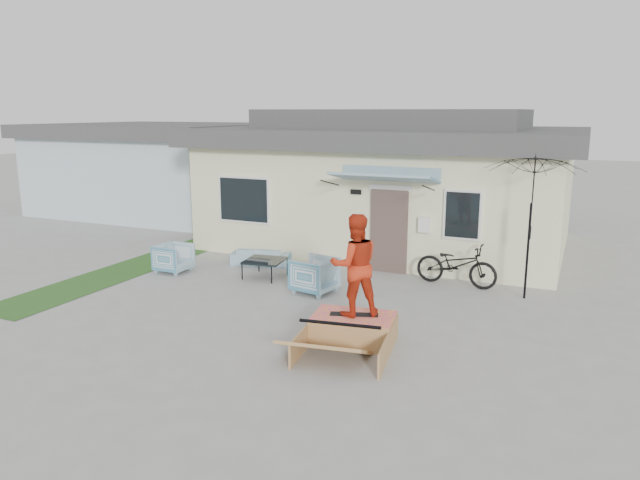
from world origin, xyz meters
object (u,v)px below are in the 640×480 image
at_px(patio_umbrella, 530,220).
at_px(armchair_right, 314,273).
at_px(skateboard, 354,314).
at_px(bicycle, 457,260).
at_px(skater, 355,263).
at_px(loveseat, 261,253).
at_px(skate_ramp, 353,329).
at_px(armchair_left, 174,256).
at_px(coffee_table, 265,268).

bearing_deg(patio_umbrella, armchair_right, -161.28).
distance_m(armchair_right, skateboard, 2.98).
xyz_separation_m(bicycle, skater, (-0.95, -4.18, 0.81)).
height_order(patio_umbrella, skateboard, patio_umbrella).
height_order(loveseat, skate_ramp, loveseat).
distance_m(patio_umbrella, skateboard, 4.74).
distance_m(armchair_left, skate_ramp, 6.35).
xyz_separation_m(armchair_left, coffee_table, (2.36, 0.50, -0.18)).
xyz_separation_m(coffee_table, skate_ramp, (3.47, -3.00, 0.01)).
bearing_deg(armchair_right, coffee_table, -100.59).
xyz_separation_m(bicycle, patio_umbrella, (1.57, -0.37, 1.14)).
distance_m(armchair_right, patio_umbrella, 4.80).
xyz_separation_m(loveseat, armchair_right, (2.33, -1.67, 0.14)).
relative_size(loveseat, skater, 0.86).
relative_size(coffee_table, bicycle, 0.47).
bearing_deg(skate_ramp, armchair_left, 148.47).
bearing_deg(loveseat, armchair_left, 28.10).
bearing_deg(coffee_table, skate_ramp, -40.83).
xyz_separation_m(skate_ramp, skater, (-0.01, 0.05, 1.19)).
xyz_separation_m(loveseat, patio_umbrella, (6.70, -0.19, 1.45)).
distance_m(loveseat, skateboard, 5.79).
bearing_deg(bicycle, armchair_right, 129.05).
bearing_deg(bicycle, patio_umbrella, -97.41).
bearing_deg(skate_ramp, bicycle, 69.06).
distance_m(armchair_right, skate_ramp, 3.02).
bearing_deg(loveseat, coffee_table, 108.92).
bearing_deg(loveseat, skateboard, 121.07).
bearing_deg(patio_umbrella, skateboard, -123.52).
distance_m(coffee_table, bicycle, 4.60).
xyz_separation_m(skateboard, skater, (0.00, 0.00, 0.93)).
height_order(coffee_table, skateboard, skateboard).
bearing_deg(patio_umbrella, coffee_table, -171.83).
relative_size(loveseat, armchair_left, 1.93).
height_order(armchair_right, bicycle, bicycle).
xyz_separation_m(armchair_left, bicycle, (6.78, 1.73, 0.21)).
distance_m(bicycle, skate_ramp, 4.35).
relative_size(patio_umbrella, skate_ramp, 1.25).
relative_size(coffee_table, skater, 0.50).
bearing_deg(patio_umbrella, bicycle, 166.94).
bearing_deg(skateboard, patio_umbrella, 38.07).
xyz_separation_m(armchair_right, skateboard, (1.85, -2.33, 0.06)).
height_order(bicycle, skate_ramp, bicycle).
xyz_separation_m(armchair_right, coffee_table, (-1.62, 0.62, -0.22)).
height_order(armchair_left, skateboard, armchair_left).
height_order(skate_ramp, skateboard, skateboard).
bearing_deg(bicycle, skater, 172.81).
bearing_deg(skateboard, loveseat, 117.81).
xyz_separation_m(skate_ramp, skateboard, (-0.01, 0.05, 0.26)).
distance_m(bicycle, skateboard, 4.29).
relative_size(armchair_right, skater, 0.49).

